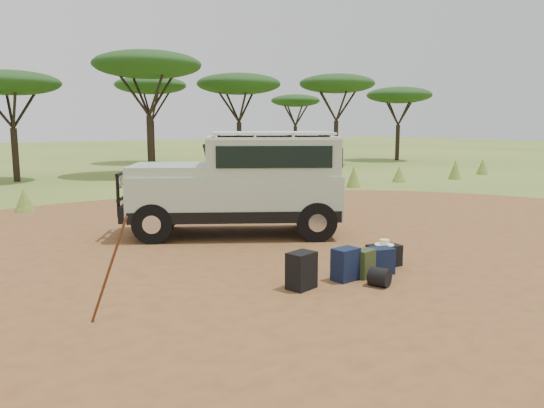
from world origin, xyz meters
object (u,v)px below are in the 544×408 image
backpack_olive (364,264)px  duffel_navy (381,261)px  backpack_navy (345,264)px  safari_vehicle (243,186)px  backpack_black (301,271)px  walking_staff (109,270)px  hard_case (384,256)px

backpack_olive → duffel_navy: (0.40, 0.02, -0.01)m
backpack_navy → backpack_olive: 0.38m
safari_vehicle → backpack_olive: (-0.05, -4.13, -0.90)m
duffel_navy → backpack_black: bearing=-167.5°
backpack_olive → duffel_navy: size_ratio=1.05×
walking_staff → hard_case: walking_staff is taller
backpack_black → walking_staff: bearing=160.4°
walking_staff → backpack_black: 2.93m
hard_case → safari_vehicle: bearing=104.3°
backpack_olive → hard_case: size_ratio=0.87×
backpack_navy → hard_case: bearing=6.8°
backpack_olive → hard_case: backpack_olive is taller
backpack_black → duffel_navy: size_ratio=1.29×
backpack_olive → duffel_navy: backpack_olive is taller
backpack_olive → duffel_navy: bearing=-10.8°
safari_vehicle → duffel_navy: safari_vehicle is taller
backpack_navy → duffel_navy: 0.77m
walking_staff → backpack_olive: size_ratio=3.09×
safari_vehicle → walking_staff: (-4.18, -3.83, -0.44)m
duffel_navy → hard_case: duffel_navy is taller
duffel_navy → backpack_navy: bearing=-167.4°
walking_staff → duffel_navy: bearing=-65.4°
backpack_olive → safari_vehicle: bearing=75.7°
walking_staff → hard_case: (4.93, 0.04, -0.51)m
backpack_navy → duffel_navy: bearing=-9.3°
duffel_navy → hard_case: (0.40, 0.32, -0.03)m
safari_vehicle → backpack_black: (-1.29, -4.05, -0.85)m
walking_staff → duffel_navy: 4.56m
safari_vehicle → hard_case: 3.98m
walking_staff → backpack_navy: walking_staff is taller
backpack_olive → hard_case: 0.87m
backpack_olive → backpack_navy: bearing=159.5°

